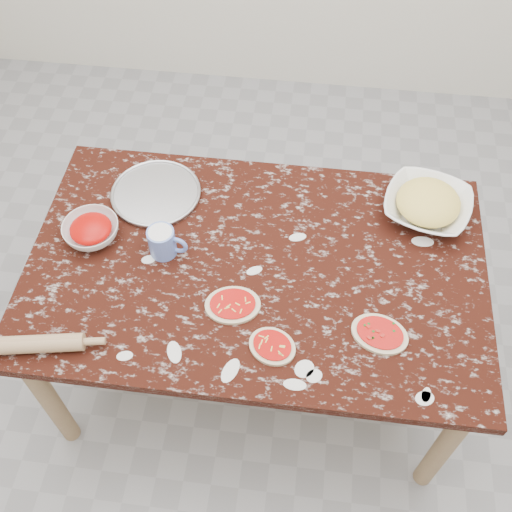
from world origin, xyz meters
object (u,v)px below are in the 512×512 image
object	(u,v)px
flour_mug	(163,242)
rolling_pin	(38,344)
pizza_tray	(156,194)
worktable	(256,278)
cheese_bowl	(427,206)
sauce_bowl	(91,231)

from	to	relation	value
flour_mug	rolling_pin	xyz separation A→B (m)	(-0.31, -0.42, -0.03)
pizza_tray	worktable	bearing A→B (deg)	-33.51
pizza_tray	rolling_pin	distance (m)	0.72
worktable	flour_mug	world-z (taller)	flour_mug
flour_mug	cheese_bowl	bearing A→B (deg)	17.88
cheese_bowl	worktable	bearing A→B (deg)	-152.29
pizza_tray	cheese_bowl	distance (m)	1.01
worktable	pizza_tray	distance (m)	0.51
worktable	cheese_bowl	xyz separation A→B (m)	(0.59, 0.31, 0.12)
pizza_tray	flour_mug	distance (m)	0.28
pizza_tray	cheese_bowl	world-z (taller)	cheese_bowl
worktable	sauce_bowl	xyz separation A→B (m)	(-0.60, 0.05, 0.11)
worktable	sauce_bowl	distance (m)	0.61
sauce_bowl	flour_mug	world-z (taller)	flour_mug
worktable	sauce_bowl	bearing A→B (deg)	175.09
worktable	sauce_bowl	world-z (taller)	sauce_bowl
flour_mug	pizza_tray	bearing A→B (deg)	109.21
sauce_bowl	cheese_bowl	xyz separation A→B (m)	(1.19, 0.26, 0.01)
sauce_bowl	cheese_bowl	world-z (taller)	cheese_bowl
worktable	flour_mug	distance (m)	0.36
cheese_bowl	rolling_pin	size ratio (longest dim) A/B	1.08
flour_mug	worktable	bearing A→B (deg)	-2.61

